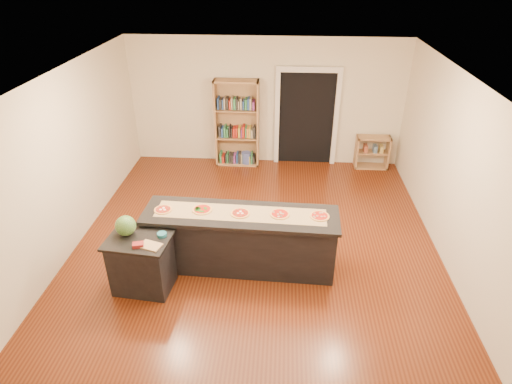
# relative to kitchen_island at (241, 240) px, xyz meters

# --- Properties ---
(room) EXTENTS (6.00, 7.00, 2.80)m
(room) POSITION_rel_kitchen_island_xyz_m (0.19, 0.37, 0.92)
(room) COLOR beige
(room) RESTS_ON ground
(doorway) EXTENTS (1.40, 0.09, 2.21)m
(doorway) POSITION_rel_kitchen_island_xyz_m (1.09, 3.84, 0.72)
(doorway) COLOR black
(doorway) RESTS_ON room
(kitchen_island) EXTENTS (2.89, 0.78, 0.95)m
(kitchen_island) POSITION_rel_kitchen_island_xyz_m (0.00, 0.00, 0.00)
(kitchen_island) COLOR black
(kitchen_island) RESTS_ON ground
(side_counter) EXTENTS (0.87, 0.64, 0.86)m
(side_counter) POSITION_rel_kitchen_island_xyz_m (-1.36, -0.60, -0.05)
(side_counter) COLOR black
(side_counter) RESTS_ON ground
(bookshelf) EXTENTS (0.97, 0.34, 1.94)m
(bookshelf) POSITION_rel_kitchen_island_xyz_m (-0.44, 3.65, 0.49)
(bookshelf) COLOR tan
(bookshelf) RESTS_ON ground
(low_shelf) EXTENTS (0.74, 0.32, 0.74)m
(low_shelf) POSITION_rel_kitchen_island_xyz_m (2.59, 3.67, -0.11)
(low_shelf) COLOR tan
(low_shelf) RESTS_ON ground
(waste_bin) EXTENTS (0.21, 0.21, 0.31)m
(waste_bin) POSITION_rel_kitchen_island_xyz_m (-0.24, 3.60, -0.33)
(waste_bin) COLOR #4A5AA5
(waste_bin) RESTS_ON ground
(kraft_paper) EXTENTS (2.52, 0.54, 0.00)m
(kraft_paper) POSITION_rel_kitchen_island_xyz_m (0.00, 0.01, 0.48)
(kraft_paper) COLOR olive
(kraft_paper) RESTS_ON kitchen_island
(watermelon) EXTENTS (0.29, 0.29, 0.29)m
(watermelon) POSITION_rel_kitchen_island_xyz_m (-1.55, -0.50, 0.52)
(watermelon) COLOR #144214
(watermelon) RESTS_ON side_counter
(cutting_board) EXTENTS (0.33, 0.27, 0.02)m
(cutting_board) POSITION_rel_kitchen_island_xyz_m (-1.14, -0.75, 0.39)
(cutting_board) COLOR tan
(cutting_board) RESTS_ON side_counter
(package_red) EXTENTS (0.17, 0.14, 0.05)m
(package_red) POSITION_rel_kitchen_island_xyz_m (-1.30, -0.76, 0.41)
(package_red) COLOR maroon
(package_red) RESTS_ON side_counter
(package_teal) EXTENTS (0.13, 0.13, 0.05)m
(package_teal) POSITION_rel_kitchen_island_xyz_m (-1.05, -0.51, 0.40)
(package_teal) COLOR #195966
(package_teal) RESTS_ON side_counter
(pizza_a) EXTENTS (0.27, 0.27, 0.02)m
(pizza_a) POSITION_rel_kitchen_island_xyz_m (-1.15, 0.01, 0.49)
(pizza_a) COLOR tan
(pizza_a) RESTS_ON kitchen_island
(pizza_b) EXTENTS (0.32, 0.32, 0.02)m
(pizza_b) POSITION_rel_kitchen_island_xyz_m (-0.58, 0.05, 0.49)
(pizza_b) COLOR tan
(pizza_b) RESTS_ON kitchen_island
(pizza_c) EXTENTS (0.27, 0.27, 0.02)m
(pizza_c) POSITION_rel_kitchen_island_xyz_m (-0.00, -0.01, 0.49)
(pizza_c) COLOR tan
(pizza_c) RESTS_ON kitchen_island
(pizza_d) EXTENTS (0.31, 0.31, 0.02)m
(pizza_d) POSITION_rel_kitchen_island_xyz_m (0.58, 0.01, 0.49)
(pizza_d) COLOR tan
(pizza_d) RESTS_ON kitchen_island
(pizza_e) EXTENTS (0.28, 0.28, 0.02)m
(pizza_e) POSITION_rel_kitchen_island_xyz_m (1.15, -0.01, 0.49)
(pizza_e) COLOR tan
(pizza_e) RESTS_ON kitchen_island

